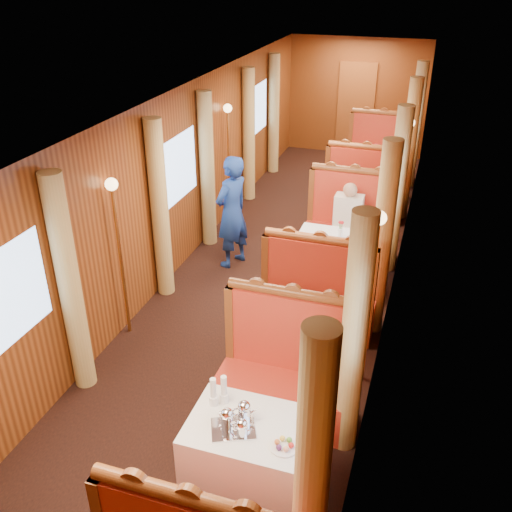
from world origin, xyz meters
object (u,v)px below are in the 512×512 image
at_px(teapot_left, 227,420).
at_px(teapot_right, 242,430).
at_px(steward, 232,212).
at_px(passenger, 348,215).
at_px(banquette_mid_aft, 349,229).
at_px(fruit_plate, 284,445).
at_px(rose_vase_far, 376,148).
at_px(teapot_back, 244,413).
at_px(banquette_near_aft, 286,377).
at_px(banquette_far_aft, 379,158).
at_px(table_far, 371,177).
at_px(banquette_far_fwd, 364,194).
at_px(rose_vase_mid, 341,226).
at_px(table_mid, 335,264).
at_px(table_near, 253,459).
at_px(banquette_mid_fwd, 319,299).
at_px(tea_tray, 233,429).

xyz_separation_m(teapot_left, teapot_right, (0.14, -0.06, -0.00)).
bearing_deg(steward, passenger, 132.23).
height_order(banquette_mid_aft, steward, steward).
xyz_separation_m(fruit_plate, rose_vase_far, (-0.27, 7.16, 0.16)).
distance_m(teapot_left, teapot_back, 0.15).
distance_m(banquette_near_aft, passenger, 3.31).
bearing_deg(rose_vase_far, banquette_far_aft, 91.21).
relative_size(table_far, banquette_far_fwd, 0.78).
bearing_deg(teapot_left, banquette_near_aft, 102.10).
height_order(banquette_near_aft, rose_vase_mid, banquette_near_aft).
bearing_deg(table_far, banquette_far_aft, 90.00).
distance_m(teapot_left, rose_vase_far, 7.09).
relative_size(table_mid, rose_vase_far, 2.92).
xyz_separation_m(banquette_far_fwd, passenger, (-0.00, -1.68, 0.32)).
height_order(banquette_far_fwd, teapot_right, banquette_far_fwd).
xyz_separation_m(banquette_near_aft, rose_vase_mid, (0.03, 2.49, 0.50)).
xyz_separation_m(table_mid, fruit_plate, (0.29, -3.64, 0.39)).
distance_m(table_far, banquette_far_aft, 1.02).
xyz_separation_m(banquette_mid_aft, fruit_plate, (0.29, -4.66, 0.35)).
xyz_separation_m(table_near, teapot_back, (-0.09, 0.03, 0.45)).
height_order(banquette_mid_fwd, banquette_far_fwd, same).
bearing_deg(banquette_mid_fwd, teapot_left, -94.23).
bearing_deg(fruit_plate, steward, 115.37).
xyz_separation_m(banquette_near_aft, table_mid, (0.00, 2.49, -0.05)).
distance_m(table_near, passenger, 4.32).
xyz_separation_m(banquette_far_aft, passenger, (-0.00, -3.71, 0.32)).
height_order(banquette_far_aft, fruit_plate, banquette_far_aft).
bearing_deg(tea_tray, teapot_left, 163.52).
distance_m(table_near, tea_tray, 0.42).
distance_m(banquette_near_aft, banquette_mid_aft, 3.50).
relative_size(table_mid, banquette_far_fwd, 0.78).
distance_m(banquette_far_aft, teapot_left, 8.10).
xyz_separation_m(banquette_mid_aft, banquette_far_fwd, (0.00, 1.47, 0.00)).
bearing_deg(banquette_mid_aft, rose_vase_far, 89.52).
height_order(banquette_far_fwd, fruit_plate, banquette_far_fwd).
distance_m(teapot_right, teapot_back, 0.17).
xyz_separation_m(teapot_left, passenger, (0.19, 4.38, -0.08)).
relative_size(rose_vase_mid, steward, 0.22).
bearing_deg(banquette_far_fwd, banquette_near_aft, -90.00).
bearing_deg(banquette_near_aft, teapot_right, -92.39).
bearing_deg(teapot_back, teapot_right, -96.19).
relative_size(table_far, teapot_left, 6.35).
height_order(table_far, banquette_far_aft, banquette_far_aft).
xyz_separation_m(banquette_near_aft, teapot_right, (-0.05, -1.15, 0.39)).
relative_size(teapot_left, teapot_right, 1.07).
bearing_deg(steward, table_mid, 103.33).
height_order(table_mid, teapot_back, teapot_back).
bearing_deg(teapot_left, banquette_far_fwd, 110.20).
relative_size(banquette_mid_fwd, banquette_far_aft, 1.00).
relative_size(table_far, steward, 0.64).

